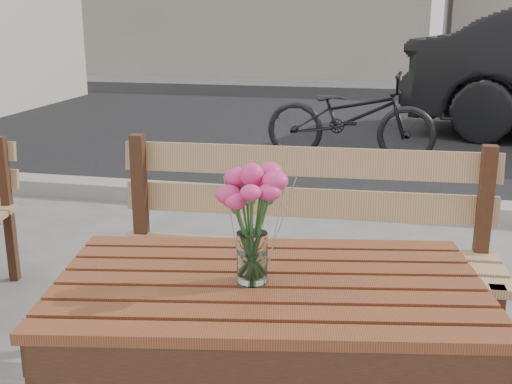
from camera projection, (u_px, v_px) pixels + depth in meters
street at (354, 150)px, 6.74m from camera, size 30.00×8.12×0.12m
main_table at (268, 319)px, 1.80m from camera, size 1.28×0.88×0.73m
main_bench at (303, 231)px, 2.59m from camera, size 1.58×0.55×0.97m
main_vase at (252, 209)px, 1.70m from camera, size 0.18×0.18×0.33m
bicycle at (350, 117)px, 6.31m from camera, size 1.70×0.68×0.88m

